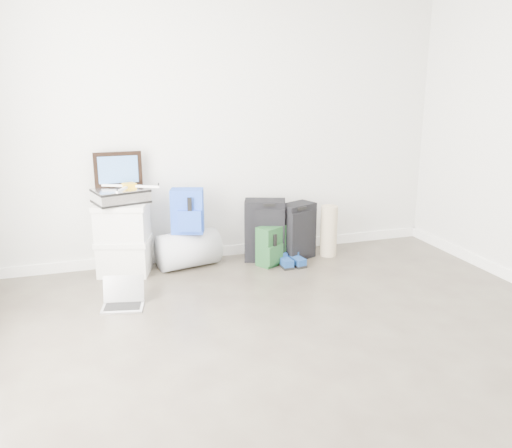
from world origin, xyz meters
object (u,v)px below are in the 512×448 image
object	(u,v)px
briefcase	(121,196)
carry_on	(297,231)
boxes_stack	(124,238)
large_suitcase	(265,230)
duffel_bag	(188,249)
laptop	(123,299)

from	to	relation	value
briefcase	carry_on	distance (m)	1.74
boxes_stack	large_suitcase	distance (m)	1.36
duffel_bag	laptop	xyz separation A→B (m)	(-0.68, -0.74, -0.12)
boxes_stack	large_suitcase	xyz separation A→B (m)	(1.36, -0.06, -0.03)
duffel_bag	laptop	distance (m)	1.02
briefcase	carry_on	bearing A→B (deg)	-18.85
briefcase	duffel_bag	bearing A→B (deg)	-16.79
large_suitcase	briefcase	bearing A→B (deg)	-162.38
briefcase	duffel_bag	world-z (taller)	briefcase
large_suitcase	boxes_stack	bearing A→B (deg)	-162.38
boxes_stack	large_suitcase	bearing A→B (deg)	15.30
duffel_bag	large_suitcase	size ratio (longest dim) A/B	0.93
duffel_bag	boxes_stack	bearing A→B (deg)	165.68
briefcase	duffel_bag	distance (m)	0.82
boxes_stack	duffel_bag	world-z (taller)	boxes_stack
large_suitcase	laptop	size ratio (longest dim) A/B	1.68
large_suitcase	carry_on	distance (m)	0.32
boxes_stack	laptop	distance (m)	0.82
carry_on	laptop	size ratio (longest dim) A/B	1.55
duffel_bag	carry_on	size ratio (longest dim) A/B	1.01
boxes_stack	briefcase	world-z (taller)	briefcase
briefcase	boxes_stack	bearing A→B (deg)	0.00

